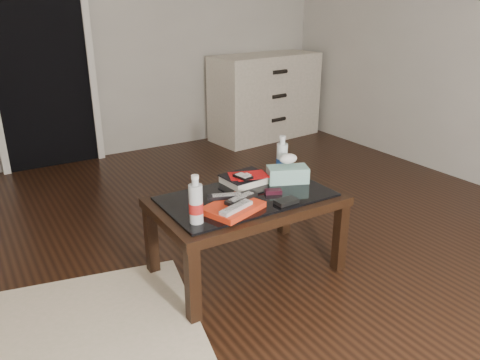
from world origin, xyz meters
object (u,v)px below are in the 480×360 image
Objects in this scene: textbook at (245,179)px; coffee_table at (246,206)px; dresser at (265,97)px; water_bottle_left at (196,199)px; tissue_box at (288,174)px; water_bottle_right at (282,155)px.

coffee_table is at bearing -124.63° from textbook.
dresser is 4.98× the size of textbook.
water_bottle_left is (-2.03, -2.38, 0.13)m from dresser.
dresser is 5.24× the size of water_bottle_left.
tissue_box reaches higher than textbook.
water_bottle_left is (-0.47, -0.31, 0.10)m from textbook.
textbook is 1.09× the size of tissue_box.
coffee_table is 4.00× the size of textbook.
coffee_table is 4.35× the size of tissue_box.
textbook is at bearing 59.96° from coffee_table.
textbook is 1.05× the size of water_bottle_left.
coffee_table is at bearing -148.11° from tissue_box.
textbook is (0.09, 0.16, 0.09)m from coffee_table.
water_bottle_right is (0.36, 0.17, 0.18)m from coffee_table.
dresser reaches higher than water_bottle_right.
water_bottle_right is at bearing 23.49° from water_bottle_left.
water_bottle_right is (0.26, 0.01, 0.10)m from textbook.
water_bottle_right is at bearing 91.90° from tissue_box.
water_bottle_right reaches higher than coffee_table.
textbook reaches higher than coffee_table.
water_bottle_left is at bearing -156.51° from water_bottle_right.
dresser is at bearing 49.59° from water_bottle_left.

